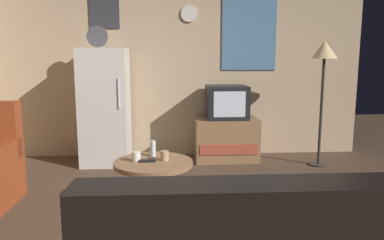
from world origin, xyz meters
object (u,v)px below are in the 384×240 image
object	(u,v)px
standing_lamp	(324,60)
mug_ceramic_tan	(164,156)
crt_tv	(227,102)
mug_ceramic_white	(136,157)
wine_glass	(153,148)
tv_stand	(226,139)
coffee_table	(154,185)
remote_control	(147,161)
fridge	(105,106)

from	to	relation	value
standing_lamp	mug_ceramic_tan	distance (m)	2.51
crt_tv	mug_ceramic_white	size ratio (longest dim) A/B	6.00
mug_ceramic_white	mug_ceramic_tan	size ratio (longest dim) A/B	1.00
crt_tv	wine_glass	world-z (taller)	crt_tv
tv_stand	crt_tv	distance (m)	0.51
standing_lamp	crt_tv	bearing A→B (deg)	163.72
coffee_table	remote_control	xyz separation A→B (m)	(-0.05, -0.02, 0.24)
crt_tv	standing_lamp	bearing A→B (deg)	-16.28
wine_glass	remote_control	xyz separation A→B (m)	(-0.04, -0.20, -0.06)
standing_lamp	remote_control	bearing A→B (deg)	-148.29
mug_ceramic_tan	tv_stand	bearing A→B (deg)	63.31
fridge	standing_lamp	xyz separation A→B (m)	(2.77, -0.27, 0.60)
coffee_table	wine_glass	xyz separation A→B (m)	(-0.01, 0.18, 0.30)
tv_stand	standing_lamp	bearing A→B (deg)	-16.32
fridge	coffee_table	bearing A→B (deg)	-66.33
tv_stand	mug_ceramic_tan	world-z (taller)	tv_stand
coffee_table	mug_ceramic_white	world-z (taller)	mug_ceramic_white
standing_lamp	remote_control	distance (m)	2.66
fridge	remote_control	world-z (taller)	fridge
crt_tv	wine_glass	bearing A→B (deg)	-122.43
fridge	crt_tv	xyz separation A→B (m)	(1.60, 0.07, 0.04)
wine_glass	tv_stand	bearing A→B (deg)	57.61
standing_lamp	coffee_table	size ratio (longest dim) A/B	2.21
tv_stand	standing_lamp	xyz separation A→B (m)	(1.16, -0.34, 1.07)
crt_tv	remote_control	world-z (taller)	crt_tv
wine_glass	crt_tv	bearing A→B (deg)	57.57
mug_ceramic_white	wine_glass	bearing A→B (deg)	51.32
fridge	remote_control	size ratio (longest dim) A/B	11.80
fridge	wine_glass	xyz separation A→B (m)	(0.68, -1.39, -0.23)
standing_lamp	mug_ceramic_white	distance (m)	2.72
standing_lamp	wine_glass	size ratio (longest dim) A/B	10.60
wine_glass	mug_ceramic_white	size ratio (longest dim) A/B	1.67
coffee_table	mug_ceramic_white	xyz separation A→B (m)	(-0.15, 0.00, 0.27)
tv_stand	coffee_table	xyz separation A→B (m)	(-0.91, -1.64, -0.06)
crt_tv	mug_ceramic_white	bearing A→B (deg)	-123.16
tv_stand	fridge	bearing A→B (deg)	-177.56
mug_ceramic_tan	fridge	bearing A→B (deg)	117.04
standing_lamp	mug_ceramic_tan	world-z (taller)	standing_lamp
mug_ceramic_tan	mug_ceramic_white	bearing A→B (deg)	-175.85
tv_stand	mug_ceramic_tan	xyz separation A→B (m)	(-0.81, -1.62, 0.21)
crt_tv	coffee_table	world-z (taller)	crt_tv
remote_control	mug_ceramic_tan	bearing A→B (deg)	8.94
crt_tv	remote_control	size ratio (longest dim) A/B	3.60
standing_lamp	remote_control	world-z (taller)	standing_lamp
standing_lamp	mug_ceramic_white	size ratio (longest dim) A/B	17.67
mug_ceramic_tan	crt_tv	bearing A→B (deg)	63.28
fridge	coffee_table	world-z (taller)	fridge
fridge	mug_ceramic_white	world-z (taller)	fridge
coffee_table	remote_control	bearing A→B (deg)	-161.01
wine_glass	remote_control	world-z (taller)	wine_glass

